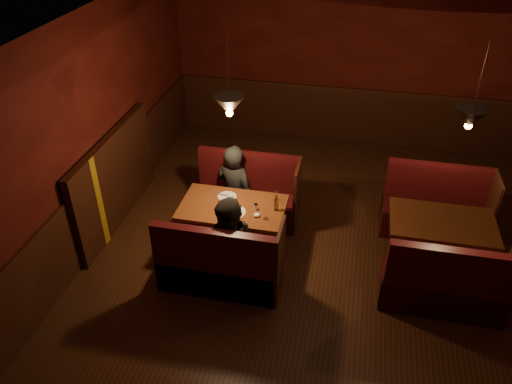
% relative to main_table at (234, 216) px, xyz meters
% --- Properties ---
extents(room, '(6.02, 7.02, 2.92)m').
position_rel_main_table_xyz_m(room, '(0.88, -0.02, 0.51)').
color(room, '#321A0F').
rests_on(room, ground).
extents(main_table, '(1.30, 0.79, 0.91)m').
position_rel_main_table_xyz_m(main_table, '(0.00, 0.00, 0.00)').
color(main_table, '#613014').
rests_on(main_table, ground).
extents(main_bench_far, '(1.44, 0.51, 0.98)m').
position_rel_main_table_xyz_m(main_bench_far, '(0.01, 0.74, -0.23)').
color(main_bench_far, black).
rests_on(main_bench_far, ground).
extents(main_bench_near, '(1.44, 0.51, 0.98)m').
position_rel_main_table_xyz_m(main_bench_near, '(0.01, -0.74, -0.23)').
color(main_bench_near, black).
rests_on(main_bench_near, ground).
extents(second_table, '(1.24, 0.79, 0.70)m').
position_rel_main_table_xyz_m(second_table, '(2.52, 0.22, -0.02)').
color(second_table, '#613014').
rests_on(second_table, ground).
extents(second_bench_far, '(1.37, 0.51, 0.98)m').
position_rel_main_table_xyz_m(second_bench_far, '(2.55, 0.96, -0.23)').
color(second_bench_far, black).
rests_on(second_bench_far, ground).
extents(second_bench_near, '(1.37, 0.51, 0.98)m').
position_rel_main_table_xyz_m(second_bench_near, '(2.55, -0.52, -0.23)').
color(second_bench_near, black).
rests_on(second_bench_near, ground).
extents(diner_a, '(0.64, 0.52, 1.53)m').
position_rel_main_table_xyz_m(diner_a, '(-0.15, 0.65, 0.23)').
color(diner_a, black).
rests_on(diner_a, ground).
extents(diner_b, '(0.81, 0.67, 1.54)m').
position_rel_main_table_xyz_m(diner_b, '(0.14, -0.61, 0.23)').
color(diner_b, black).
rests_on(diner_b, ground).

